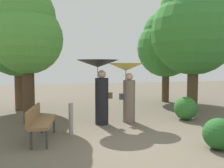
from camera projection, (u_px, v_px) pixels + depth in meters
name	position (u px, v px, depth m)	size (l,w,h in m)	color
ground_plane	(144.00, 147.00, 5.59)	(40.00, 40.00, 0.00)	brown
person_left	(99.00, 78.00, 7.62)	(1.32, 1.32, 2.02)	black
person_right	(127.00, 81.00, 7.92)	(1.14, 1.14, 1.92)	#6B5B4C
park_bench	(40.00, 120.00, 6.03)	(0.70, 1.55, 0.83)	#38383D
tree_near_left	(18.00, 37.00, 9.97)	(2.77, 2.77, 4.64)	#4C3823
tree_near_right	(194.00, 25.00, 9.72)	(3.40, 3.40, 5.38)	#4C3823
tree_mid_left	(27.00, 32.00, 7.64)	(2.21, 2.21, 4.28)	#42301E
tree_mid_right	(166.00, 43.00, 12.31)	(2.91, 2.91, 4.61)	#4C3823
bush_path_left	(186.00, 108.00, 8.35)	(0.78, 0.78, 0.78)	#2D6B28
bush_path_right	(219.00, 134.00, 5.40)	(0.69, 0.69, 0.69)	#235B23
path_marker_post	(71.00, 119.00, 6.55)	(0.12, 0.12, 0.85)	gray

